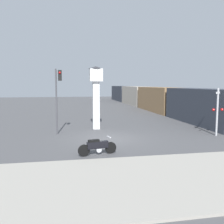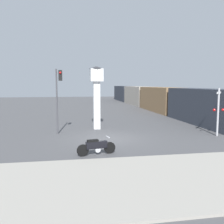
{
  "view_description": "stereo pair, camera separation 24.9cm",
  "coord_description": "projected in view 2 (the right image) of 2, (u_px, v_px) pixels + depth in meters",
  "views": [
    {
      "loc": [
        -2.96,
        -17.01,
        3.84
      ],
      "look_at": [
        0.29,
        0.06,
        1.89
      ],
      "focal_mm": 40.0,
      "sensor_mm": 36.0,
      "label": 1
    },
    {
      "loc": [
        -2.71,
        -17.05,
        3.84
      ],
      "look_at": [
        0.29,
        0.06,
        1.89
      ],
      "focal_mm": 40.0,
      "sensor_mm": 36.0,
      "label": 2
    }
  ],
  "objects": [
    {
      "name": "railroad_crossing_signal",
      "position": [
        218.0,
        110.0,
        18.36
      ],
      "size": [
        0.9,
        0.82,
        3.56
      ],
      "color": "#B7B7BC",
      "rests_on": "ground_plane"
    },
    {
      "name": "sidewalk_strip",
      "position": [
        139.0,
        180.0,
        9.9
      ],
      "size": [
        36.0,
        6.0,
        0.1
      ],
      "color": "#9E998E",
      "rests_on": "ground_plane"
    },
    {
      "name": "ground_plane",
      "position": [
        108.0,
        139.0,
        17.59
      ],
      "size": [
        120.0,
        120.0,
        0.0
      ],
      "primitive_type": "plane",
      "color": "#4C4C4F"
    },
    {
      "name": "freight_train",
      "position": [
        148.0,
        97.0,
        41.3
      ],
      "size": [
        2.8,
        45.87,
        3.4
      ],
      "color": "#333842",
      "rests_on": "ground_plane"
    },
    {
      "name": "motorcycle",
      "position": [
        96.0,
        146.0,
        13.56
      ],
      "size": [
        2.16,
        0.66,
        0.96
      ],
      "rotation": [
        0.0,
        0.0,
        0.21
      ],
      "color": "black",
      "rests_on": "ground_plane"
    },
    {
      "name": "traffic_light",
      "position": [
        58.0,
        90.0,
        18.95
      ],
      "size": [
        0.5,
        0.35,
        5.0
      ],
      "color": "#47474C",
      "rests_on": "ground_plane"
    },
    {
      "name": "clock_tower",
      "position": [
        97.0,
        88.0,
        21.16
      ],
      "size": [
        1.27,
        1.27,
        5.33
      ],
      "color": "white",
      "rests_on": "ground_plane"
    }
  ]
}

